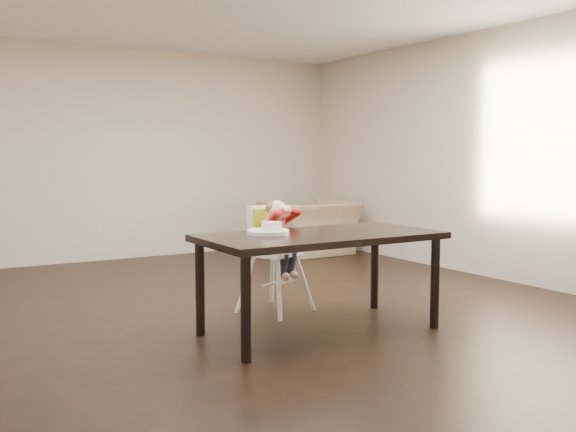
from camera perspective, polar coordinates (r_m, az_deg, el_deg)
The scene contains 6 objects.
ground at distance 5.45m, azimuth -2.95°, elevation -8.75°, with size 7.00×7.00×0.00m, color black.
room_walls at distance 5.31m, azimuth -3.05°, elevation 11.06°, with size 6.02×7.02×2.71m.
dining_table at distance 4.82m, azimuth 2.88°, elevation -2.48°, with size 1.80×0.90×0.75m.
high_chair at distance 5.44m, azimuth -1.31°, elevation -1.54°, with size 0.52×0.52×0.96m.
plate at distance 4.76m, azimuth -1.70°, elevation -1.23°, with size 0.37×0.37×0.09m.
armchair at distance 8.65m, azimuth 1.95°, elevation -0.25°, with size 1.11×0.72×0.97m, color tan.
Camera 1 is at (-2.48, -4.67, 1.33)m, focal length 40.00 mm.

